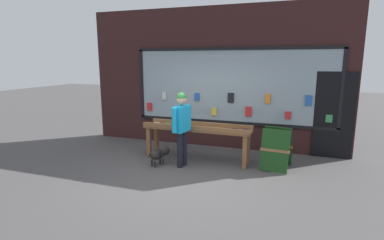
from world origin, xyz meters
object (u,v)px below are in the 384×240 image
Objects in this scene: small_dog at (159,154)px; sandwich_board_sign at (277,148)px; person_browsing at (182,124)px; display_table_main at (197,131)px.

small_dog is 2.63m from sandwich_board_sign.
person_browsing is 1.86× the size of sandwich_board_sign.
sandwich_board_sign reaches higher than small_dog.
small_dog is 0.60× the size of sandwich_board_sign.
person_browsing is at bearing -110.03° from display_table_main.
sandwich_board_sign reaches higher than display_table_main.
sandwich_board_sign is at bearing -63.78° from person_browsing.
display_table_main is at bearing -19.26° from small_dog.
small_dog is (-0.71, -0.63, -0.44)m from display_table_main.
sandwich_board_sign is (1.83, 0.04, -0.25)m from display_table_main.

